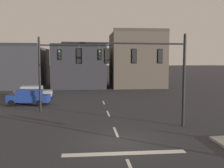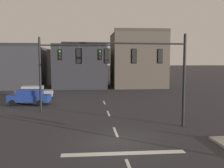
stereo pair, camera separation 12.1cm
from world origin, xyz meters
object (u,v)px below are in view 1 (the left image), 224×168
(signal_mast_far_side, at_px, (63,61))
(car_lot_middle, at_px, (33,92))
(signal_mast_near_side, at_px, (143,63))
(car_lot_nearside, at_px, (29,97))

(signal_mast_far_side, height_order, car_lot_middle, signal_mast_far_side)
(signal_mast_near_side, height_order, car_lot_middle, signal_mast_near_side)
(signal_mast_far_side, bearing_deg, car_lot_nearside, 134.26)
(signal_mast_far_side, relative_size, car_lot_middle, 1.51)
(signal_mast_near_side, xyz_separation_m, signal_mast_far_side, (-6.04, 6.49, 0.04))
(car_lot_middle, bearing_deg, signal_mast_near_side, -54.67)
(car_lot_nearside, bearing_deg, car_lot_middle, 94.76)
(car_lot_nearside, distance_m, car_lot_middle, 4.05)
(signal_mast_far_side, xyz_separation_m, car_lot_middle, (-4.33, 8.13, -3.78))
(signal_mast_near_side, relative_size, car_lot_nearside, 1.88)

